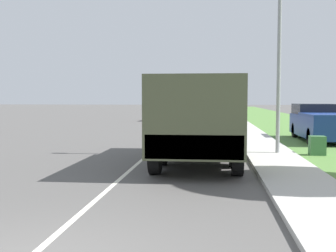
{
  "coord_description": "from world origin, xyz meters",
  "views": [
    {
      "loc": [
        2.39,
        -4.62,
        2.1
      ],
      "look_at": [
        0.78,
        10.55,
        1.09
      ],
      "focal_mm": 45.0,
      "sensor_mm": 36.0,
      "label": 1
    }
  ],
  "objects_px": {
    "car_nearest_ahead": "(200,120)",
    "pickup_truck": "(321,123)",
    "car_second_ahead": "(166,113)",
    "military_truck": "(199,115)",
    "lamp_post": "(273,39)"
  },
  "relations": [
    {
      "from": "car_nearest_ahead",
      "to": "car_second_ahead",
      "type": "distance_m",
      "value": 11.15
    },
    {
      "from": "pickup_truck",
      "to": "lamp_post",
      "type": "relative_size",
      "value": 0.81
    },
    {
      "from": "military_truck",
      "to": "car_second_ahead",
      "type": "height_order",
      "value": "military_truck"
    },
    {
      "from": "car_nearest_ahead",
      "to": "pickup_truck",
      "type": "xyz_separation_m",
      "value": [
        6.1,
        -6.38,
        0.25
      ]
    },
    {
      "from": "military_truck",
      "to": "lamp_post",
      "type": "xyz_separation_m",
      "value": [
        2.6,
        1.94,
        2.66
      ]
    },
    {
      "from": "lamp_post",
      "to": "military_truck",
      "type": "bearing_deg",
      "value": -143.31
    },
    {
      "from": "military_truck",
      "to": "pickup_truck",
      "type": "xyz_separation_m",
      "value": [
        5.72,
        7.59,
        -0.65
      ]
    },
    {
      "from": "military_truck",
      "to": "car_nearest_ahead",
      "type": "relative_size",
      "value": 1.62
    },
    {
      "from": "car_second_ahead",
      "to": "pickup_truck",
      "type": "xyz_separation_m",
      "value": [
        9.53,
        -16.98,
        0.12
      ]
    },
    {
      "from": "car_nearest_ahead",
      "to": "pickup_truck",
      "type": "height_order",
      "value": "pickup_truck"
    },
    {
      "from": "car_nearest_ahead",
      "to": "lamp_post",
      "type": "relative_size",
      "value": 0.65
    },
    {
      "from": "pickup_truck",
      "to": "lamp_post",
      "type": "xyz_separation_m",
      "value": [
        -3.12,
        -5.66,
        3.32
      ]
    },
    {
      "from": "car_nearest_ahead",
      "to": "pickup_truck",
      "type": "distance_m",
      "value": 8.83
    },
    {
      "from": "car_second_ahead",
      "to": "pickup_truck",
      "type": "height_order",
      "value": "pickup_truck"
    },
    {
      "from": "military_truck",
      "to": "lamp_post",
      "type": "relative_size",
      "value": 1.05
    }
  ]
}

